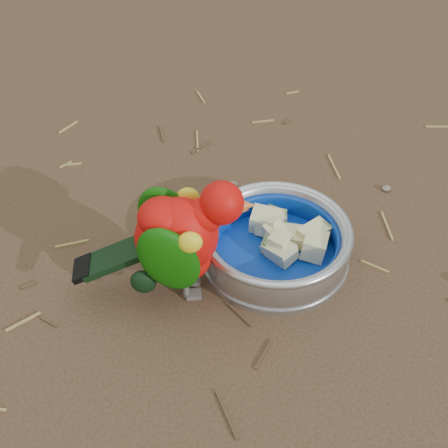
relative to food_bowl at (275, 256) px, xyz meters
name	(u,v)px	position (x,y,z in m)	size (l,w,h in m)	color
ground	(277,256)	(0.01, 0.00, -0.01)	(60.00, 60.00, 0.00)	#493423
food_bowl	(275,256)	(0.00, 0.00, 0.00)	(0.21, 0.21, 0.02)	#B2B2BA
bowl_wall	(276,241)	(0.00, 0.00, 0.03)	(0.21, 0.21, 0.04)	#B2B2BA
fruit_wedges	(276,244)	(0.00, 0.00, 0.02)	(0.13, 0.13, 0.03)	beige
lory_parrot	(180,244)	(-0.14, 0.00, 0.08)	(0.10, 0.22, 0.18)	red
ground_debris	(232,244)	(-0.04, 0.05, -0.01)	(0.90, 0.80, 0.01)	#9B8449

